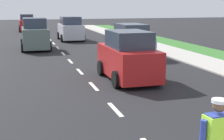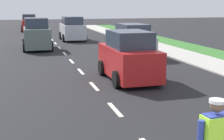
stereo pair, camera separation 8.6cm
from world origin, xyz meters
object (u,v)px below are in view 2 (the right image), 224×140
(car_oncoming_third, at_px, (29,23))
(car_oncoming_second, at_px, (37,35))
(car_outgoing_ahead, at_px, (129,57))
(car_parked_far, at_px, (132,41))
(car_outgoing_far, at_px, (72,29))

(car_oncoming_third, height_order, car_oncoming_second, car_oncoming_second)
(car_outgoing_ahead, height_order, car_parked_far, car_outgoing_ahead)
(car_oncoming_third, relative_size, car_outgoing_ahead, 1.08)
(car_outgoing_ahead, distance_m, car_outgoing_far, 16.33)
(car_oncoming_second, bearing_deg, car_outgoing_ahead, -73.25)
(car_parked_far, bearing_deg, car_outgoing_far, 102.12)
(car_outgoing_far, xyz_separation_m, car_oncoming_second, (-3.39, -5.35, 0.06))
(car_outgoing_far, distance_m, car_oncoming_second, 6.33)
(car_oncoming_third, bearing_deg, car_outgoing_far, -73.18)
(car_outgoing_far, height_order, car_parked_far, car_outgoing_far)
(car_outgoing_far, height_order, car_oncoming_second, car_oncoming_second)
(car_outgoing_ahead, xyz_separation_m, car_oncoming_second, (-3.31, 10.98, 0.07))
(car_outgoing_far, xyz_separation_m, car_parked_far, (2.18, -10.14, -0.05))
(car_parked_far, height_order, car_oncoming_second, car_oncoming_second)
(car_oncoming_third, relative_size, car_oncoming_second, 1.07)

